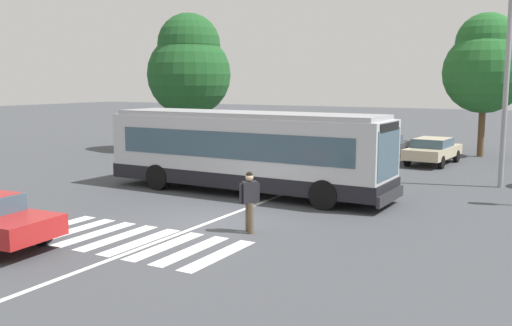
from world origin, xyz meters
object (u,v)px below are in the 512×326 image
object	(u,v)px
parked_car_red	(334,144)
parked_car_champagne	(433,149)
pedestrian_crossing_street	(249,198)
background_tree_left	(189,66)
twin_arm_street_lamp	(508,51)
parked_car_white	(290,141)
parked_car_charcoal	(383,146)
city_transit_bus	(246,151)
background_tree_right	(485,64)

from	to	relation	value
parked_car_red	parked_car_champagne	world-z (taller)	same
pedestrian_crossing_street	background_tree_left	distance (m)	20.08
twin_arm_street_lamp	background_tree_left	bearing A→B (deg)	167.60
parked_car_white	parked_car_charcoal	bearing A→B (deg)	1.60
pedestrian_crossing_street	background_tree_left	size ratio (longest dim) A/B	0.21
pedestrian_crossing_street	parked_car_champagne	distance (m)	16.36
city_transit_bus	twin_arm_street_lamp	distance (m)	10.88
background_tree_left	background_tree_right	size ratio (longest dim) A/B	1.03
background_tree_left	parked_car_charcoal	bearing A→B (deg)	8.19
twin_arm_street_lamp	background_tree_right	xyz separation A→B (m)	(-2.18, 9.89, -0.20)
parked_car_champagne	city_transit_bus	bearing A→B (deg)	-111.34
pedestrian_crossing_street	parked_car_charcoal	world-z (taller)	pedestrian_crossing_street
parked_car_champagne	parked_car_white	bearing A→B (deg)	179.15
parked_car_champagne	background_tree_left	world-z (taller)	background_tree_left
parked_car_white	parked_car_champagne	xyz separation A→B (m)	(8.15, -0.12, 0.00)
parked_car_charcoal	parked_car_champagne	size ratio (longest dim) A/B	0.98
parked_car_champagne	background_tree_left	size ratio (longest dim) A/B	0.56
background_tree_left	background_tree_right	world-z (taller)	background_tree_left
twin_arm_street_lamp	background_tree_right	distance (m)	10.13
background_tree_right	parked_car_red	bearing A→B (deg)	-147.01
city_transit_bus	twin_arm_street_lamp	size ratio (longest dim) A/B	1.30
parked_car_white	parked_car_champagne	bearing A→B (deg)	-0.85
pedestrian_crossing_street	background_tree_right	xyz separation A→B (m)	(3.08, 20.84, 4.20)
pedestrian_crossing_street	background_tree_right	bearing A→B (deg)	81.60
background_tree_right	twin_arm_street_lamp	bearing A→B (deg)	-77.58
twin_arm_street_lamp	background_tree_left	world-z (taller)	twin_arm_street_lamp
city_transit_bus	parked_car_charcoal	bearing A→B (deg)	81.42
parked_car_champagne	background_tree_right	world-z (taller)	background_tree_right
parked_car_charcoal	background_tree_left	world-z (taller)	background_tree_left
parked_car_red	parked_car_white	bearing A→B (deg)	177.19
parked_car_champagne	background_tree_left	xyz separation A→B (m)	(-14.20, -1.38, 4.37)
city_transit_bus	parked_car_charcoal	distance (m)	11.77
background_tree_left	city_transit_bus	bearing A→B (deg)	-45.52
parked_car_charcoal	background_tree_right	xyz separation A→B (m)	(4.34, 4.26, 4.40)
pedestrian_crossing_street	twin_arm_street_lamp	distance (m)	12.92
parked_car_champagne	twin_arm_street_lamp	bearing A→B (deg)	-54.33
twin_arm_street_lamp	background_tree_left	xyz separation A→B (m)	(-18.04, 3.96, -0.23)
pedestrian_crossing_street	background_tree_right	world-z (taller)	background_tree_right
parked_car_white	twin_arm_street_lamp	world-z (taller)	twin_arm_street_lamp
city_transit_bus	background_tree_right	size ratio (longest dim) A/B	1.41
city_transit_bus	parked_car_champagne	bearing A→B (deg)	68.66
city_transit_bus	parked_car_charcoal	xyz separation A→B (m)	(1.75, 11.61, -0.82)
pedestrian_crossing_street	twin_arm_street_lamp	bearing A→B (deg)	64.38
parked_car_red	background_tree_left	xyz separation A→B (m)	(-8.84, -1.37, 4.37)
twin_arm_street_lamp	background_tree_right	bearing A→B (deg)	102.42
pedestrian_crossing_street	parked_car_white	bearing A→B (deg)	112.31
twin_arm_street_lamp	background_tree_right	world-z (taller)	twin_arm_street_lamp
parked_car_white	parked_car_red	distance (m)	2.80
background_tree_left	twin_arm_street_lamp	bearing A→B (deg)	-12.40
background_tree_left	background_tree_right	xyz separation A→B (m)	(15.86, 5.92, 0.03)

